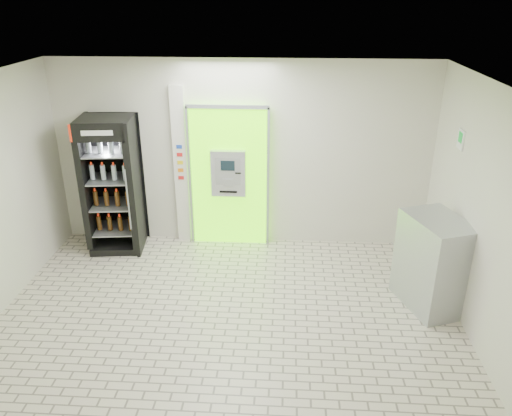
{
  "coord_description": "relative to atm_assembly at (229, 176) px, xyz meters",
  "views": [
    {
      "loc": [
        0.7,
        -5.09,
        3.92
      ],
      "look_at": [
        0.31,
        1.2,
        1.15
      ],
      "focal_mm": 35.0,
      "sensor_mm": 36.0,
      "label": 1
    }
  ],
  "objects": [
    {
      "name": "room_shell",
      "position": [
        0.2,
        -2.41,
        0.67
      ],
      "size": [
        6.0,
        6.0,
        6.0
      ],
      "color": "beige",
      "rests_on": "ground"
    },
    {
      "name": "ground",
      "position": [
        0.2,
        -2.41,
        -1.17
      ],
      "size": [
        6.0,
        6.0,
        0.0
      ],
      "primitive_type": "plane",
      "color": "#BEB09E",
      "rests_on": "ground"
    },
    {
      "name": "steel_cabinet",
      "position": [
        2.87,
        -1.67,
        -0.54
      ],
      "size": [
        0.93,
        1.1,
        1.26
      ],
      "rotation": [
        0.0,
        0.0,
        0.35
      ],
      "color": "#A4A7AC",
      "rests_on": "ground"
    },
    {
      "name": "beverage_cooler",
      "position": [
        -1.82,
        -0.28,
        -0.13
      ],
      "size": [
        0.89,
        0.83,
        2.17
      ],
      "rotation": [
        0.0,
        0.0,
        0.11
      ],
      "color": "black",
      "rests_on": "ground"
    },
    {
      "name": "pillar",
      "position": [
        -0.78,
        0.04,
        0.13
      ],
      "size": [
        0.22,
        0.11,
        2.6
      ],
      "color": "silver",
      "rests_on": "ground"
    },
    {
      "name": "atm_assembly",
      "position": [
        0.0,
        0.0,
        0.0
      ],
      "size": [
        1.3,
        0.24,
        2.33
      ],
      "color": "#5FEC04",
      "rests_on": "ground"
    },
    {
      "name": "exit_sign",
      "position": [
        3.19,
        -1.01,
        0.95
      ],
      "size": [
        0.02,
        0.22,
        0.26
      ],
      "color": "white",
      "rests_on": "room_shell"
    }
  ]
}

